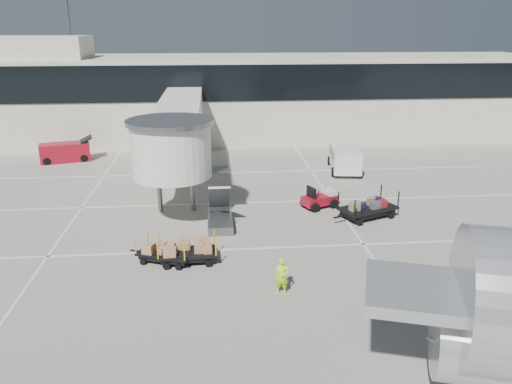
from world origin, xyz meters
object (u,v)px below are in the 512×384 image
box_cart_near (185,252)px  belt_loader (66,152)px  minivan (344,156)px  suitcase_cart (367,209)px  box_cart_far (166,253)px  baggage_tug (320,199)px  ground_worker (282,276)px

box_cart_near → belt_loader: (-10.85, 20.03, 0.24)m
box_cart_near → minivan: bearing=49.6°
suitcase_cart → box_cart_near: size_ratio=1.20×
box_cart_far → belt_loader: (-9.90, 19.93, 0.30)m
box_cart_near → belt_loader: size_ratio=0.78×
box_cart_near → box_cart_far: size_ratio=1.06×
box_cart_near → minivan: size_ratio=0.66×
baggage_tug → box_cart_far: (-9.04, -6.92, -0.04)m
baggage_tug → ground_worker: ground_worker is taller
suitcase_cart → box_cart_near: suitcase_cart is taller
suitcase_cart → minivan: bearing=60.0°
box_cart_far → belt_loader: size_ratio=0.73×
baggage_tug → box_cart_near: baggage_tug is taller
baggage_tug → box_cart_near: bearing=-162.9°
baggage_tug → minivan: (3.68, 8.21, 0.62)m
box_cart_far → baggage_tug: bearing=60.0°
suitcase_cart → minivan: size_ratio=0.79×
belt_loader → box_cart_near: bearing=-76.7°
suitcase_cart → belt_loader: bearing=122.1°
box_cart_near → belt_loader: 22.78m
box_cart_near → ground_worker: bearing=-41.1°
baggage_tug → belt_loader: belt_loader is taller
suitcase_cart → ground_worker: ground_worker is taller
minivan → belt_loader: bearing=176.1°
box_cart_near → box_cart_far: 0.95m
baggage_tug → minivan: size_ratio=0.46×
box_cart_far → ground_worker: ground_worker is taller
minivan → belt_loader: size_ratio=1.18×
ground_worker → box_cart_near: bearing=149.8°
minivan → box_cart_near: bearing=-119.6°
box_cart_near → baggage_tug: bearing=38.3°
baggage_tug → box_cart_far: baggage_tug is taller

